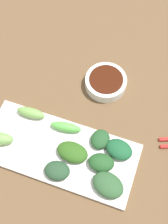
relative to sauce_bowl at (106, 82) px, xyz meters
The scene contains 11 objects.
tabletop 0.12m from the sauce_bowl, 16.17° to the right, with size 2.10×2.10×0.02m, color brown.
sauce_bowl is the anchor object (origin of this frame).
serving_plate 0.22m from the sauce_bowl, 11.86° to the right, with size 0.16×0.37×0.01m, color white.
broccoli_leafy_0 0.28m from the sauce_bowl, 18.69° to the left, with size 0.06×0.07×0.03m, color #2F5631.
broccoli_leafy_1 0.17m from the sauce_bowl, 12.93° to the left, with size 0.05×0.05×0.02m, color #234E27.
broccoli_leafy_2 0.22m from the sauce_bowl, ahead, with size 0.05×0.08×0.03m, color #2F5C1C.
broccoli_leafy_3 0.23m from the sauce_bowl, 14.89° to the left, with size 0.04×0.06×0.03m, color #235025.
broccoli_stalk_4 0.21m from the sauce_bowl, 44.05° to the right, with size 0.03×0.07×0.03m, color #76A551.
broccoli_stalk_5 0.17m from the sauce_bowl, 18.08° to the right, with size 0.02×0.08×0.02m, color #5EBB4C.
broccoli_leafy_6 0.27m from the sauce_bowl, ahead, with size 0.05×0.06×0.03m, color #26462C.
broccoli_leafy_7 0.19m from the sauce_bowl, 26.94° to the left, with size 0.05×0.07×0.03m, color #1C5631.
Camera 1 is at (0.32, 0.12, 0.75)m, focal length 50.67 mm.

